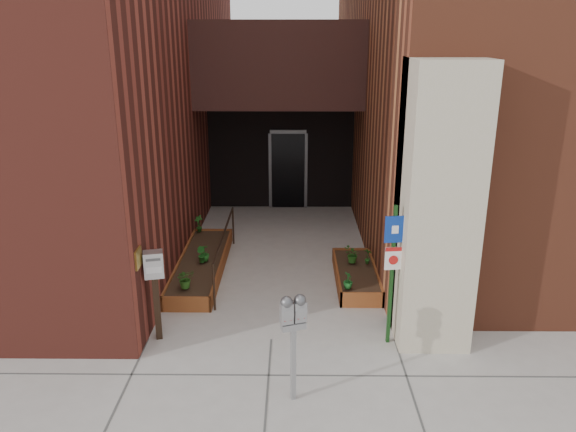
{
  "coord_description": "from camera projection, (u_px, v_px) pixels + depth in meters",
  "views": [
    {
      "loc": [
        0.36,
        -8.0,
        4.76
      ],
      "look_at": [
        0.25,
        1.8,
        1.52
      ],
      "focal_mm": 35.0,
      "sensor_mm": 36.0,
      "label": 1
    }
  ],
  "objects": [
    {
      "name": "parking_meter",
      "position": [
        293.0,
        320.0,
        7.26
      ],
      "size": [
        0.36,
        0.23,
        1.55
      ],
      "color": "#939396",
      "rests_on": "ground"
    },
    {
      "name": "sign_post",
      "position": [
        393.0,
        261.0,
        8.57
      ],
      "size": [
        0.31,
        0.09,
        2.3
      ],
      "color": "#163D16",
      "rests_on": "ground"
    },
    {
      "name": "planter_left",
      "position": [
        202.0,
        265.0,
        11.63
      ],
      "size": [
        0.9,
        3.6,
        0.3
      ],
      "color": "brown",
      "rests_on": "ground"
    },
    {
      "name": "shrub_left_c",
      "position": [
        205.0,
        253.0,
        11.39
      ],
      "size": [
        0.27,
        0.27,
        0.34
      ],
      "primitive_type": "imported",
      "rotation": [
        0.0,
        0.0,
        3.89
      ],
      "color": "#1A5618",
      "rests_on": "planter_left"
    },
    {
      "name": "shrub_left_d",
      "position": [
        199.0,
        224.0,
        13.04
      ],
      "size": [
        0.29,
        0.29,
        0.4
      ],
      "primitive_type": "imported",
      "rotation": [
        0.0,
        0.0,
        5.65
      ],
      "color": "#1D5317",
      "rests_on": "planter_left"
    },
    {
      "name": "handrail",
      "position": [
        224.0,
        239.0,
        11.39
      ],
      "size": [
        0.04,
        3.34,
        0.9
      ],
      "color": "black",
      "rests_on": "ground"
    },
    {
      "name": "planter_right",
      "position": [
        356.0,
        276.0,
        11.13
      ],
      "size": [
        0.8,
        2.2,
        0.3
      ],
      "color": "brown",
      "rests_on": "ground"
    },
    {
      "name": "shrub_left_b",
      "position": [
        201.0,
        255.0,
        11.33
      ],
      "size": [
        0.25,
        0.25,
        0.32
      ],
      "primitive_type": "imported",
      "rotation": [
        0.0,
        0.0,
        2.47
      ],
      "color": "#1A5819",
      "rests_on": "planter_left"
    },
    {
      "name": "ground",
      "position": [
        271.0,
        339.0,
        9.1
      ],
      "size": [
        80.0,
        80.0,
        0.0
      ],
      "primitive_type": "plane",
      "color": "#9E9991",
      "rests_on": "ground"
    },
    {
      "name": "architecture",
      "position": [
        273.0,
        22.0,
        14.08
      ],
      "size": [
        20.0,
        14.6,
        10.0
      ],
      "color": "maroon",
      "rests_on": "ground"
    },
    {
      "name": "shrub_right_b",
      "position": [
        368.0,
        256.0,
        11.25
      ],
      "size": [
        0.24,
        0.24,
        0.33
      ],
      "primitive_type": "imported",
      "rotation": [
        0.0,
        0.0,
        2.49
      ],
      "color": "#205718",
      "rests_on": "planter_right"
    },
    {
      "name": "shrub_right_c",
      "position": [
        352.0,
        255.0,
        11.3
      ],
      "size": [
        0.43,
        0.43,
        0.34
      ],
      "primitive_type": "imported",
      "rotation": [
        0.0,
        0.0,
        3.99
      ],
      "color": "#25631C",
      "rests_on": "planter_right"
    },
    {
      "name": "shrub_right_a",
      "position": [
        348.0,
        280.0,
        10.17
      ],
      "size": [
        0.18,
        0.18,
        0.31
      ],
      "primitive_type": "imported",
      "rotation": [
        0.0,
        0.0,
        1.64
      ],
      "color": "#1B6122",
      "rests_on": "planter_right"
    },
    {
      "name": "shrub_left_a",
      "position": [
        185.0,
        279.0,
        10.19
      ],
      "size": [
        0.44,
        0.44,
        0.36
      ],
      "primitive_type": "imported",
      "rotation": [
        0.0,
        0.0,
        0.48
      ],
      "color": "#2B5E1B",
      "rests_on": "planter_left"
    },
    {
      "name": "payment_dropbox",
      "position": [
        155.0,
        277.0,
        8.8
      ],
      "size": [
        0.34,
        0.29,
        1.51
      ],
      "color": "black",
      "rests_on": "ground"
    }
  ]
}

